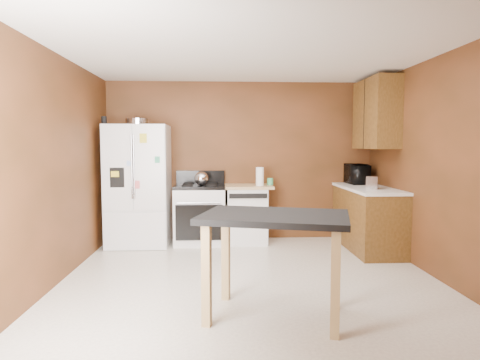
{
  "coord_description": "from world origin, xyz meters",
  "views": [
    {
      "loc": [
        -0.35,
        -4.57,
        1.51
      ],
      "look_at": [
        -0.08,
        0.85,
        1.06
      ],
      "focal_mm": 32.0,
      "sensor_mm": 36.0,
      "label": 1
    }
  ],
  "objects": [
    {
      "name": "floor",
      "position": [
        0.0,
        0.0,
        0.0
      ],
      "size": [
        4.5,
        4.5,
        0.0
      ],
      "primitive_type": "plane",
      "color": "white",
      "rests_on": "ground"
    },
    {
      "name": "ceiling",
      "position": [
        0.0,
        0.0,
        2.5
      ],
      "size": [
        4.5,
        4.5,
        0.0
      ],
      "primitive_type": "plane",
      "rotation": [
        3.14,
        0.0,
        0.0
      ],
      "color": "white",
      "rests_on": "ground"
    },
    {
      "name": "wall_back",
      "position": [
        0.0,
        2.25,
        1.25
      ],
      "size": [
        4.2,
        0.0,
        4.2
      ],
      "primitive_type": "plane",
      "rotation": [
        1.57,
        0.0,
        0.0
      ],
      "color": "brown",
      "rests_on": "ground"
    },
    {
      "name": "wall_front",
      "position": [
        0.0,
        -2.25,
        1.25
      ],
      "size": [
        4.2,
        0.0,
        4.2
      ],
      "primitive_type": "plane",
      "rotation": [
        -1.57,
        0.0,
        0.0
      ],
      "color": "brown",
      "rests_on": "ground"
    },
    {
      "name": "wall_left",
      "position": [
        -2.1,
        0.0,
        1.25
      ],
      "size": [
        0.0,
        4.5,
        4.5
      ],
      "primitive_type": "plane",
      "rotation": [
        1.57,
        0.0,
        1.57
      ],
      "color": "brown",
      "rests_on": "ground"
    },
    {
      "name": "wall_right",
      "position": [
        2.1,
        0.0,
        1.25
      ],
      "size": [
        0.0,
        4.5,
        4.5
      ],
      "primitive_type": "plane",
      "rotation": [
        1.57,
        0.0,
        -1.57
      ],
      "color": "brown",
      "rests_on": "ground"
    },
    {
      "name": "roasting_pan",
      "position": [
        -1.54,
        1.85,
        1.85
      ],
      "size": [
        0.37,
        0.37,
        0.09
      ],
      "primitive_type": "cylinder",
      "color": "silver",
      "rests_on": "refrigerator"
    },
    {
      "name": "pen_cup",
      "position": [
        -2.0,
        1.72,
        1.86
      ],
      "size": [
        0.08,
        0.08,
        0.12
      ],
      "primitive_type": "cylinder",
      "color": "black",
      "rests_on": "refrigerator"
    },
    {
      "name": "kettle",
      "position": [
        -0.61,
        1.82,
        1.0
      ],
      "size": [
        0.21,
        0.21,
        0.21
      ],
      "primitive_type": "sphere",
      "color": "silver",
      "rests_on": "gas_range"
    },
    {
      "name": "paper_towel",
      "position": [
        0.27,
        1.86,
        1.03
      ],
      "size": [
        0.14,
        0.14,
        0.28
      ],
      "primitive_type": "cylinder",
      "rotation": [
        0.0,
        0.0,
        -0.14
      ],
      "color": "white",
      "rests_on": "dishwasher"
    },
    {
      "name": "green_canister",
      "position": [
        0.44,
        1.99,
        0.94
      ],
      "size": [
        0.11,
        0.11,
        0.1
      ],
      "primitive_type": "cylinder",
      "rotation": [
        0.0,
        0.0,
        0.19
      ],
      "color": "#43AF6A",
      "rests_on": "dishwasher"
    },
    {
      "name": "toaster",
      "position": [
        1.77,
        1.22,
        0.99
      ],
      "size": [
        0.23,
        0.28,
        0.18
      ],
      "primitive_type": "cube",
      "rotation": [
        0.0,
        0.0,
        -0.39
      ],
      "color": "silver",
      "rests_on": "right_cabinets"
    },
    {
      "name": "microwave",
      "position": [
        1.81,
        2.0,
        1.04
      ],
      "size": [
        0.35,
        0.51,
        0.28
      ],
      "primitive_type": "imported",
      "rotation": [
        0.0,
        0.0,
        1.59
      ],
      "color": "black",
      "rests_on": "right_cabinets"
    },
    {
      "name": "refrigerator",
      "position": [
        -1.55,
        1.86,
        0.9
      ],
      "size": [
        0.9,
        0.8,
        1.8
      ],
      "color": "white",
      "rests_on": "ground"
    },
    {
      "name": "gas_range",
      "position": [
        -0.64,
        1.92,
        0.46
      ],
      "size": [
        0.76,
        0.68,
        1.1
      ],
      "color": "white",
      "rests_on": "ground"
    },
    {
      "name": "dishwasher",
      "position": [
        0.08,
        1.95,
        0.45
      ],
      "size": [
        0.78,
        0.63,
        0.89
      ],
      "color": "white",
      "rests_on": "ground"
    },
    {
      "name": "right_cabinets",
      "position": [
        1.84,
        1.48,
        0.91
      ],
      "size": [
        0.63,
        1.58,
        2.45
      ],
      "color": "brown",
      "rests_on": "ground"
    },
    {
      "name": "island",
      "position": [
        0.13,
        -0.94,
        0.77
      ],
      "size": [
        1.42,
        1.13,
        0.91
      ],
      "color": "black",
      "rests_on": "ground"
    }
  ]
}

